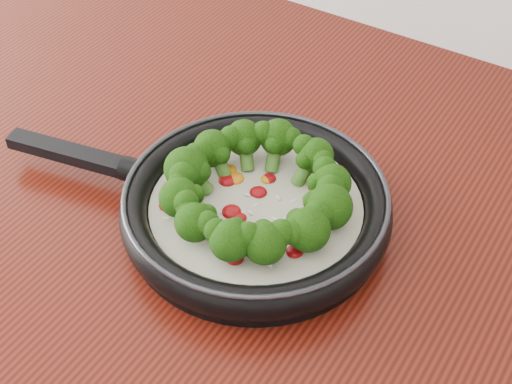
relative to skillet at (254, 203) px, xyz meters
The scene contains 1 object.
skillet is the anchor object (origin of this frame).
Camera 1 is at (0.32, 0.55, 1.49)m, focal length 51.39 mm.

